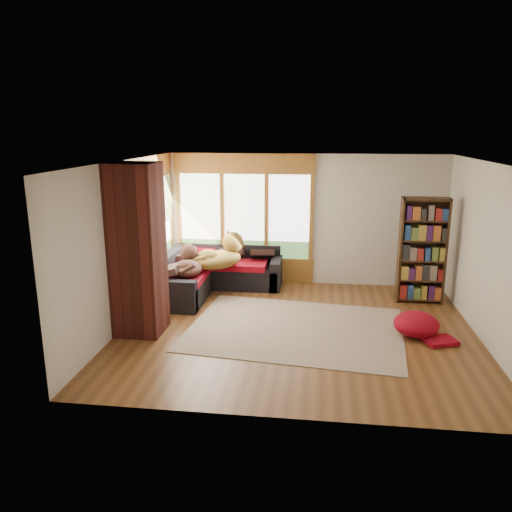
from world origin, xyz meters
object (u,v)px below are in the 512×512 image
(sectional_sofa, at_px, (200,276))
(dog_tan, at_px, (221,252))
(pouf, at_px, (416,323))
(dog_brindle, at_px, (188,261))
(bookshelf, at_px, (422,251))
(brick_chimney, at_px, (137,250))
(area_rug, at_px, (295,329))

(sectional_sofa, height_order, dog_tan, dog_tan)
(pouf, relative_size, dog_brindle, 0.76)
(sectional_sofa, height_order, bookshelf, bookshelf)
(bookshelf, xyz_separation_m, pouf, (-0.33, -1.59, -0.76))
(brick_chimney, bearing_deg, pouf, 4.75)
(brick_chimney, bearing_deg, area_rug, 8.87)
(sectional_sofa, distance_m, dog_tan, 0.69)
(sectional_sofa, xyz_separation_m, pouf, (3.77, -1.70, -0.11))
(bookshelf, height_order, dog_brindle, bookshelf)
(bookshelf, relative_size, dog_brindle, 2.13)
(brick_chimney, bearing_deg, sectional_sofa, 77.71)
(area_rug, height_order, dog_tan, dog_tan)
(brick_chimney, height_order, pouf, brick_chimney)
(pouf, bearing_deg, dog_brindle, 164.30)
(sectional_sofa, relative_size, bookshelf, 1.15)
(pouf, relative_size, dog_tan, 0.59)
(pouf, bearing_deg, dog_tan, 154.30)
(bookshelf, bearing_deg, area_rug, -143.98)
(area_rug, height_order, dog_brindle, dog_brindle)
(pouf, bearing_deg, brick_chimney, -175.25)
(dog_brindle, bearing_deg, pouf, -116.05)
(dog_tan, bearing_deg, dog_brindle, 178.85)
(area_rug, bearing_deg, pouf, -0.66)
(pouf, distance_m, dog_brindle, 4.02)
(area_rug, distance_m, bookshelf, 2.84)
(sectional_sofa, relative_size, dog_tan, 1.92)
(area_rug, xyz_separation_m, pouf, (1.84, -0.02, 0.19))
(sectional_sofa, height_order, area_rug, sectional_sofa)
(area_rug, bearing_deg, sectional_sofa, 139.02)
(pouf, height_order, dog_brindle, dog_brindle)
(area_rug, distance_m, dog_brindle, 2.38)
(bookshelf, height_order, dog_tan, bookshelf)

